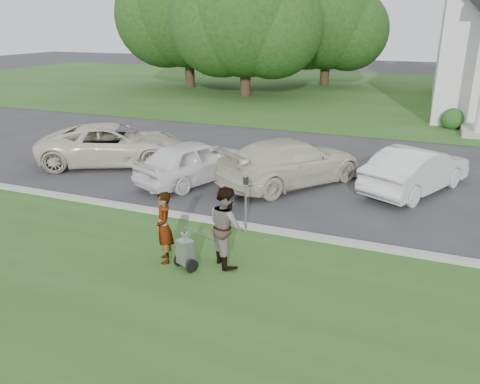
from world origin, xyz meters
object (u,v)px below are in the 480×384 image
Objects in this scene: tree_back at (328,26)px; car_a at (114,145)px; car_b at (195,161)px; tree_left at (245,20)px; parking_meter_near at (246,198)px; person_right at (226,227)px; striping_cart at (186,252)px; car_d at (416,170)px; car_c at (291,162)px; tree_far at (188,13)px; person_left at (164,228)px.

car_a is (-2.35, -25.77, -3.99)m from tree_back.
tree_left is at bearing -50.54° from car_b.
parking_meter_near is 4.41m from car_b.
tree_left is 6.01× the size of person_right.
parking_meter_near is at bearing -145.91° from car_a.
car_d reaches higher than striping_cart.
striping_cart is (7.87, -23.85, -4.72)m from tree_left.
person_right is 0.35× the size of car_c.
tree_left is at bearing -20.38° from car_a.
tree_far is 25.56m from car_c.
car_d is at bearing 52.29° from parking_meter_near.
parking_meter_near is at bearing -68.82° from tree_left.
striping_cart is 0.69× the size of parking_meter_near.
car_a is 1.28× the size of car_b.
car_b is at bearing -62.09° from tree_far.
car_d is at bearing -73.87° from person_right.
car_c is at bearing -139.15° from car_b.
car_b is at bearing 40.35° from car_d.
car_c is (0.52, 6.30, 0.35)m from striping_cart.
person_left is (3.28, -31.71, -3.92)m from tree_back.
tree_far is 11.06× the size of striping_cart.
car_a reaches higher than car_d.
tree_back is 32.12m from person_left.
car_b is at bearing -73.76° from tree_left.
car_a is at bearing 6.51° from person_right.
car_d is (3.80, 0.73, -0.04)m from car_c.
tree_left is at bearing 161.68° from person_left.
tree_far reaches higher than car_d.
car_d is at bearing -134.17° from car_c.
tree_left reaches higher than car_a.
striping_cart is at bearing 82.14° from person_right.
tree_back is 26.18m from car_a.
tree_far is at bearing 140.96° from striping_cart.
tree_left is 19.76m from car_b.
car_a is at bearing -84.68° from tree_left.
car_c is at bearing 108.95° from striping_cart.
tree_left is 6.73m from tree_far.
tree_left reaches higher than parking_meter_near.
tree_far reaches higher than parking_meter_near.
car_b is (11.39, -21.50, -4.99)m from tree_far.
tree_left reaches higher than car_c.
car_c is at bearing 37.33° from car_d.
tree_back is 5.97× the size of person_left.
tree_left is 18.37m from car_a.
car_a is at bearing 159.27° from striping_cart.
car_b is (3.73, -0.73, -0.03)m from car_a.
car_b is 3.15m from car_c.
car_c is at bearing 134.47° from person_left.
person_left reaches higher than parking_meter_near.
person_left is at bearing -119.25° from parking_meter_near.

